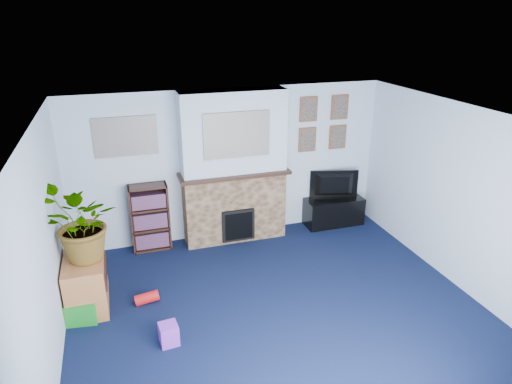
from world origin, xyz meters
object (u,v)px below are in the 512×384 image
object	(u,v)px
tv_stand	(333,212)
bookshelf	(150,219)
television	(335,185)
sideboard	(86,281)

from	to	relation	value
tv_stand	bookshelf	bearing A→B (deg)	178.58
tv_stand	television	xyz separation A→B (m)	(0.00, 0.02, 0.48)
tv_stand	bookshelf	world-z (taller)	bookshelf
television	bookshelf	distance (m)	3.10
television	sideboard	world-z (taller)	television
tv_stand	bookshelf	xyz separation A→B (m)	(-3.09, 0.08, 0.28)
television	sideboard	distance (m)	4.20
sideboard	tv_stand	bearing A→B (deg)	16.61
television	bookshelf	size ratio (longest dim) A/B	0.79
tv_stand	bookshelf	size ratio (longest dim) A/B	0.95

